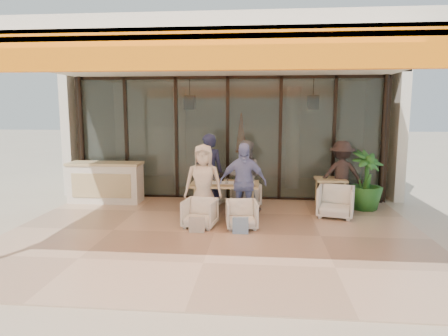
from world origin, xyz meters
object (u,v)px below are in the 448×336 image
at_px(host_counter, 106,182).
at_px(chair_far_right, 245,193).
at_px(diner_navy, 209,172).
at_px(dining_table, 225,185).
at_px(diner_cream, 203,183).
at_px(potted_palm, 366,181).
at_px(chair_near_left, 200,212).
at_px(diner_grey, 245,176).
at_px(side_table, 330,183).
at_px(diner_periwinkle, 243,183).
at_px(side_chair, 336,200).
at_px(chair_near_right, 242,213).
at_px(standing_woman, 341,175).
at_px(chair_far_left, 212,193).

relative_size(host_counter, chair_far_right, 2.80).
bearing_deg(diner_navy, dining_table, 126.32).
xyz_separation_m(host_counter, diner_cream, (2.70, -1.38, 0.29)).
bearing_deg(potted_palm, dining_table, -166.48).
relative_size(chair_near_left, diner_grey, 0.39).
xyz_separation_m(chair_near_left, side_table, (2.86, 1.75, 0.32)).
distance_m(diner_periwinkle, side_chair, 2.13).
bearing_deg(diner_grey, diner_cream, 57.36).
bearing_deg(chair_near_right, side_chair, 18.43).
bearing_deg(diner_cream, diner_periwinkle, -1.17).
xyz_separation_m(chair_near_left, potted_palm, (3.66, 1.74, 0.38)).
relative_size(chair_near_left, standing_woman, 0.39).
xyz_separation_m(chair_near_left, side_chair, (2.86, 1.00, 0.07)).
bearing_deg(diner_cream, chair_far_left, 88.83).
relative_size(chair_near_left, potted_palm, 0.46).
distance_m(chair_far_right, diner_grey, 0.71).
bearing_deg(diner_periwinkle, diner_cream, 177.23).
height_order(diner_navy, side_chair, diner_navy).
xyz_separation_m(diner_grey, standing_woman, (2.27, 0.43, -0.01)).
relative_size(host_counter, diner_navy, 1.02).
bearing_deg(dining_table, potted_palm, 13.52).
bearing_deg(chair_near_left, potted_palm, 33.90).
height_order(chair_far_left, diner_cream, diner_cream).
bearing_deg(chair_near_right, chair_near_left, 172.04).
bearing_deg(diner_cream, chair_near_left, -91.17).
distance_m(diner_cream, side_table, 3.13).
height_order(host_counter, chair_near_left, host_counter).
relative_size(dining_table, side_table, 2.01).
xyz_separation_m(diner_grey, side_chair, (2.02, -0.40, -0.44)).
relative_size(diner_navy, diner_periwinkle, 1.08).
distance_m(side_table, side_chair, 0.79).
height_order(chair_near_left, diner_navy, diner_navy).
distance_m(host_counter, chair_near_left, 3.30).
relative_size(diner_grey, side_chair, 2.14).
height_order(diner_navy, side_table, diner_navy).
height_order(chair_near_left, standing_woman, standing_woman).
height_order(chair_near_left, diner_periwinkle, diner_periwinkle).
relative_size(diner_navy, standing_woman, 1.11).
xyz_separation_m(host_counter, diner_grey, (3.54, -0.48, 0.30)).
relative_size(chair_far_left, side_chair, 0.77).
relative_size(chair_far_right, chair_near_right, 1.05).
distance_m(chair_far_left, side_table, 2.88).
xyz_separation_m(host_counter, chair_near_right, (3.54, -1.88, -0.22)).
distance_m(chair_near_right, diner_grey, 1.49).
bearing_deg(diner_navy, standing_woman, -178.81).
relative_size(chair_far_left, diner_cream, 0.36).
xyz_separation_m(dining_table, side_chair, (2.44, 0.05, -0.30)).
bearing_deg(diner_periwinkle, standing_woman, 27.59).
height_order(chair_far_left, chair_near_left, chair_near_left).
bearing_deg(diner_navy, diner_grey, 173.30).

